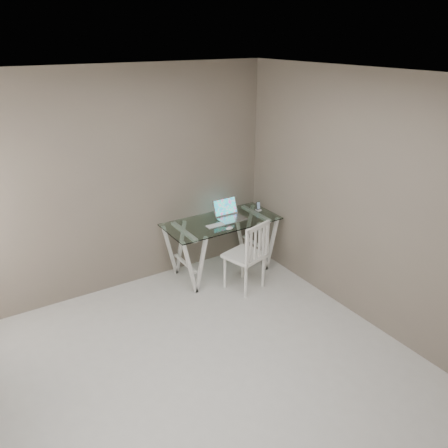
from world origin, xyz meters
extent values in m
plane|color=beige|center=(0.00, 0.00, 0.00)|extent=(4.50, 4.50, 0.00)
cube|color=white|center=(0.00, 0.00, 2.70)|extent=(4.00, 4.50, 0.02)
cube|color=#706458|center=(0.00, 2.25, 1.35)|extent=(4.00, 0.02, 2.70)
cube|color=#706458|center=(2.00, 0.00, 1.35)|extent=(0.02, 4.50, 2.70)
cube|color=silver|center=(1.20, 1.85, 0.74)|extent=(1.50, 0.70, 0.01)
cube|color=silver|center=(0.65, 1.85, 0.36)|extent=(0.24, 0.62, 0.72)
cube|color=silver|center=(1.75, 1.85, 0.36)|extent=(0.24, 0.62, 0.72)
cube|color=white|center=(1.23, 1.35, 0.46)|extent=(0.52, 0.52, 0.04)
cylinder|color=white|center=(1.10, 1.14, 0.22)|extent=(0.04, 0.04, 0.43)
cylinder|color=white|center=(1.44, 1.23, 0.22)|extent=(0.04, 0.04, 0.43)
cylinder|color=white|center=(1.01, 1.47, 0.22)|extent=(0.04, 0.04, 0.43)
cylinder|color=white|center=(1.35, 1.56, 0.22)|extent=(0.04, 0.04, 0.43)
cube|color=white|center=(1.28, 1.16, 0.69)|extent=(0.42, 0.14, 0.48)
cube|color=silver|center=(1.34, 1.82, 0.75)|extent=(0.36, 0.25, 0.02)
cube|color=#19D899|center=(1.34, 1.98, 0.87)|extent=(0.36, 0.09, 0.23)
cube|color=silver|center=(1.06, 1.76, 0.75)|extent=(0.28, 0.12, 0.01)
ellipsoid|color=white|center=(1.14, 1.57, 0.76)|extent=(0.10, 0.06, 0.03)
cube|color=white|center=(1.83, 1.89, 0.75)|extent=(0.07, 0.07, 0.02)
cube|color=black|center=(1.83, 1.90, 0.82)|extent=(0.06, 0.03, 0.11)
camera|label=1|loc=(-1.55, -2.59, 2.99)|focal=35.00mm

